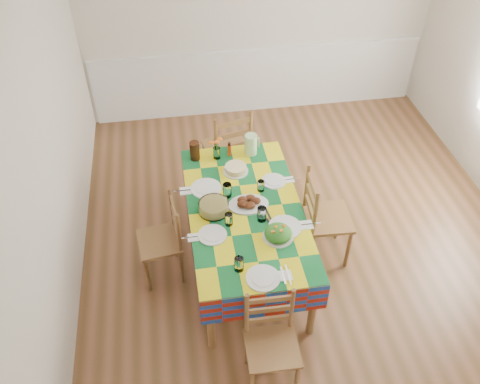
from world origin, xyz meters
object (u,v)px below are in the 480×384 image
object	(u,v)px
green_pitcher	(251,144)
chair_left	(164,240)
chair_near	(271,343)
chair_far	(228,149)
meat_platter	(248,203)
tea_pitcher	(195,151)
chair_right	(323,218)
dining_table	(245,215)

from	to	relation	value
green_pitcher	chair_left	distance (m)	1.31
chair_near	chair_far	size ratio (longest dim) A/B	0.86
meat_platter	chair_left	distance (m)	0.87
tea_pitcher	chair_right	xyz separation A→B (m)	(1.14, -0.80, -0.35)
tea_pitcher	green_pitcher	bearing A→B (deg)	0.25
chair_far	tea_pitcher	bearing A→B (deg)	30.73
green_pitcher	tea_pitcher	xyz separation A→B (m)	(-0.57, -0.00, -0.01)
chair_right	meat_platter	bearing A→B (deg)	90.44
chair_near	tea_pitcher	bearing A→B (deg)	102.17
chair_right	tea_pitcher	bearing A→B (deg)	58.14
chair_far	chair_near	bearing A→B (deg)	74.69
dining_table	tea_pitcher	xyz separation A→B (m)	(-0.38, 0.80, 0.18)
tea_pitcher	chair_right	world-z (taller)	chair_right
tea_pitcher	chair_near	distance (m)	2.09
meat_platter	chair_far	xyz separation A→B (m)	(-0.02, 1.17, -0.25)
tea_pitcher	meat_platter	bearing A→B (deg)	-61.62
dining_table	chair_right	size ratio (longest dim) A/B	1.90
dining_table	meat_platter	bearing A→B (deg)	47.74
dining_table	meat_platter	distance (m)	0.12
chair_far	chair_right	world-z (taller)	chair_far
dining_table	chair_far	distance (m)	1.21
chair_right	dining_table	bearing A→B (deg)	93.33
meat_platter	green_pitcher	size ratio (longest dim) A/B	1.69
dining_table	chair_far	size ratio (longest dim) A/B	1.81
meat_platter	green_pitcher	xyz separation A→B (m)	(0.16, 0.77, 0.08)
chair_near	chair_left	world-z (taller)	chair_near
chair_near	chair_left	distance (m)	1.44
chair_left	chair_far	bearing A→B (deg)	139.61
meat_platter	chair_near	distance (m)	1.29
meat_platter	chair_near	bearing A→B (deg)	-91.49
green_pitcher	meat_platter	bearing A→B (deg)	-101.73
chair_near	chair_left	size ratio (longest dim) A/B	1.01
chair_far	chair_right	xyz separation A→B (m)	(0.75, -1.20, -0.02)
dining_table	chair_right	world-z (taller)	chair_right
dining_table	green_pitcher	distance (m)	0.85
chair_right	chair_left	bearing A→B (deg)	93.03
dining_table	tea_pitcher	size ratio (longest dim) A/B	9.65
meat_platter	chair_left	bearing A→B (deg)	-177.75
green_pitcher	chair_right	size ratio (longest dim) A/B	0.22
chair_far	chair_left	distance (m)	1.43
green_pitcher	chair_far	size ratio (longest dim) A/B	0.21
meat_platter	dining_table	bearing A→B (deg)	-132.26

